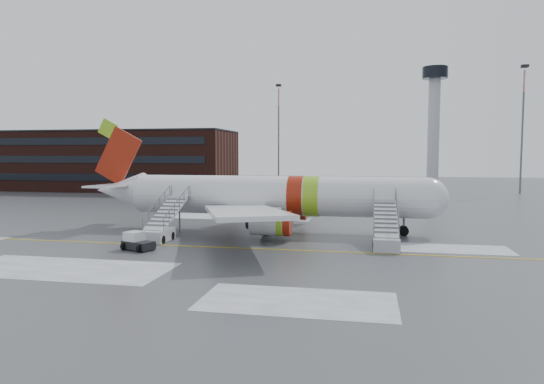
% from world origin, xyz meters
% --- Properties ---
extents(ground, '(260.00, 260.00, 0.00)m').
position_xyz_m(ground, '(0.00, 0.00, 0.00)').
color(ground, '#494C4F').
rests_on(ground, ground).
extents(airliner, '(35.03, 32.97, 11.18)m').
position_xyz_m(airliner, '(3.78, 7.84, 3.42)').
color(airliner, silver).
rests_on(airliner, ground).
extents(airstair_fwd, '(2.05, 7.70, 3.48)m').
position_xyz_m(airstair_fwd, '(14.89, 1.31, 1.06)').
color(airstair_fwd, '#A8ABAF').
rests_on(airstair_fwd, ground).
extents(airstair_aft, '(2.05, 7.70, 3.48)m').
position_xyz_m(airstair_aft, '(-4.27, 1.31, 1.06)').
color(airstair_aft, silver).
rests_on(airstair_aft, ground).
extents(pushback_tug, '(2.78, 2.44, 1.41)m').
position_xyz_m(pushback_tug, '(-4.29, -3.19, 0.62)').
color(pushback_tug, black).
rests_on(pushback_tug, ground).
extents(terminal_building, '(62.00, 16.11, 12.30)m').
position_xyz_m(terminal_building, '(-45.00, 54.98, 6.20)').
color(terminal_building, '#3F1E16').
rests_on(terminal_building, ground).
extents(control_tower, '(6.40, 6.40, 30.00)m').
position_xyz_m(control_tower, '(30.00, 95.00, 18.75)').
color(control_tower, '#B2B5BA').
rests_on(control_tower, ground).
extents(light_mast_far_ne, '(1.20, 1.20, 24.25)m').
position_xyz_m(light_mast_far_ne, '(42.00, 62.00, 13.84)').
color(light_mast_far_ne, '#595B60').
rests_on(light_mast_far_ne, ground).
extents(light_mast_far_n, '(1.20, 1.20, 24.25)m').
position_xyz_m(light_mast_far_n, '(-8.00, 78.00, 13.84)').
color(light_mast_far_n, '#595B60').
rests_on(light_mast_far_n, ground).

